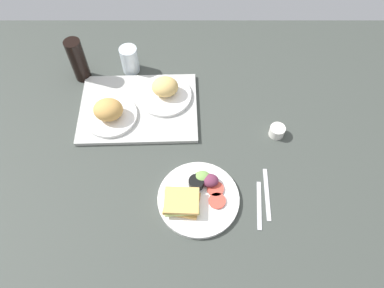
% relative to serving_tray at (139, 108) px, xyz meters
% --- Properties ---
extents(ground_plane, '(1.90, 1.50, 0.03)m').
position_rel_serving_tray_xyz_m(ground_plane, '(0.19, -0.22, -0.02)').
color(ground_plane, '#383D38').
extents(serving_tray, '(0.46, 0.34, 0.02)m').
position_rel_serving_tray_xyz_m(serving_tray, '(0.00, 0.00, 0.00)').
color(serving_tray, '#B2B2AD').
rests_on(serving_tray, ground_plane).
extents(bread_plate_near, '(0.20, 0.20, 0.09)m').
position_rel_serving_tray_xyz_m(bread_plate_near, '(-0.10, -0.05, 0.04)').
color(bread_plate_near, white).
rests_on(bread_plate_near, serving_tray).
extents(bread_plate_far, '(0.21, 0.21, 0.08)m').
position_rel_serving_tray_xyz_m(bread_plate_far, '(0.10, 0.05, 0.04)').
color(bread_plate_far, white).
rests_on(bread_plate_far, serving_tray).
extents(plate_with_salad, '(0.27, 0.27, 0.05)m').
position_rel_serving_tray_xyz_m(plate_with_salad, '(0.22, -0.38, 0.01)').
color(plate_with_salad, white).
rests_on(plate_with_salad, ground_plane).
extents(drinking_glass, '(0.07, 0.07, 0.11)m').
position_rel_serving_tray_xyz_m(drinking_glass, '(-0.05, 0.21, 0.05)').
color(drinking_glass, silver).
rests_on(drinking_glass, ground_plane).
extents(soda_bottle, '(0.06, 0.06, 0.19)m').
position_rel_serving_tray_xyz_m(soda_bottle, '(-0.24, 0.17, 0.09)').
color(soda_bottle, black).
rests_on(soda_bottle, ground_plane).
extents(espresso_cup, '(0.06, 0.06, 0.04)m').
position_rel_serving_tray_xyz_m(espresso_cup, '(0.52, -0.12, 0.01)').
color(espresso_cup, silver).
rests_on(espresso_cup, ground_plane).
extents(fork, '(0.03, 0.17, 0.01)m').
position_rel_serving_tray_xyz_m(fork, '(0.43, -0.40, -0.01)').
color(fork, '#B7B7BC').
rests_on(fork, ground_plane).
extents(knife, '(0.02, 0.19, 0.01)m').
position_rel_serving_tray_xyz_m(knife, '(0.46, -0.36, -0.01)').
color(knife, '#B7B7BC').
rests_on(knife, ground_plane).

